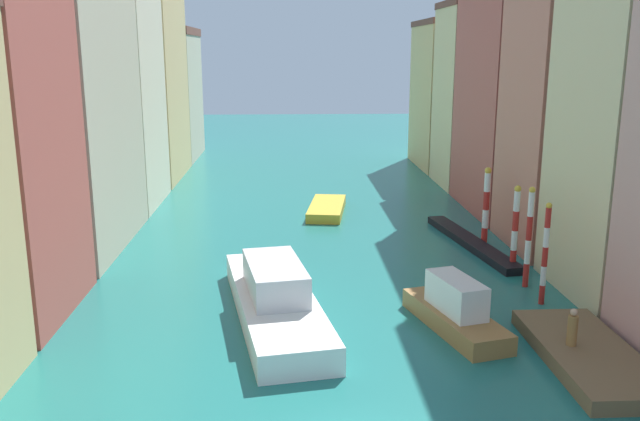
# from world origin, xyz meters

# --- Properties ---
(ground_plane) EXTENTS (154.00, 154.00, 0.00)m
(ground_plane) POSITION_xyz_m (0.00, 24.50, 0.00)
(ground_plane) COLOR #1E6B66
(building_left_2) EXTENTS (6.91, 12.14, 20.28)m
(building_left_2) POSITION_xyz_m (-14.22, 21.22, 10.15)
(building_left_2) COLOR #BCB299
(building_left_2) RESTS_ON ground
(building_left_3) EXTENTS (6.91, 8.87, 20.53)m
(building_left_3) POSITION_xyz_m (-14.22, 31.77, 10.27)
(building_left_3) COLOR beige
(building_left_3) RESTS_ON ground
(building_left_4) EXTENTS (6.91, 11.67, 17.89)m
(building_left_4) POSITION_xyz_m (-14.22, 42.39, 8.96)
(building_left_4) COLOR #DBB77A
(building_left_4) RESTS_ON ground
(building_left_5) EXTENTS (6.91, 10.87, 13.05)m
(building_left_5) POSITION_xyz_m (-14.22, 53.63, 6.54)
(building_left_5) COLOR #BCB299
(building_left_5) RESTS_ON ground
(building_right_2) EXTENTS (6.91, 7.20, 20.82)m
(building_right_2) POSITION_xyz_m (14.22, 19.74, 10.42)
(building_right_2) COLOR #C6705B
(building_right_2) RESTS_ON ground
(building_right_3) EXTENTS (6.91, 10.54, 18.95)m
(building_right_3) POSITION_xyz_m (14.22, 28.71, 9.49)
(building_right_3) COLOR #B25147
(building_right_3) RESTS_ON ground
(building_right_4) EXTENTS (6.91, 7.36, 14.61)m
(building_right_4) POSITION_xyz_m (14.22, 37.69, 7.32)
(building_right_4) COLOR beige
(building_right_4) RESTS_ON ground
(building_right_5) EXTENTS (6.91, 10.37, 13.57)m
(building_right_5) POSITION_xyz_m (14.22, 46.88, 6.80)
(building_right_5) COLOR #DBB77A
(building_right_5) RESTS_ON ground
(waterfront_dock) EXTENTS (3.11, 7.31, 0.56)m
(waterfront_dock) POSITION_xyz_m (8.98, 5.31, 0.28)
(waterfront_dock) COLOR brown
(waterfront_dock) RESTS_ON ground
(person_on_dock) EXTENTS (0.36, 0.36, 1.37)m
(person_on_dock) POSITION_xyz_m (8.44, 5.60, 1.19)
(person_on_dock) COLOR olive
(person_on_dock) RESTS_ON waterfront_dock
(mooring_pole_0) EXTENTS (0.27, 0.27, 4.56)m
(mooring_pole_0) POSITION_xyz_m (9.42, 10.96, 2.32)
(mooring_pole_0) COLOR red
(mooring_pole_0) RESTS_ON ground
(mooring_pole_1) EXTENTS (0.29, 0.29, 4.79)m
(mooring_pole_1) POSITION_xyz_m (9.48, 13.17, 2.44)
(mooring_pole_1) COLOR red
(mooring_pole_1) RESTS_ON ground
(mooring_pole_2) EXTENTS (0.34, 0.34, 4.34)m
(mooring_pole_2) POSITION_xyz_m (9.73, 15.75, 2.22)
(mooring_pole_2) COLOR red
(mooring_pole_2) RESTS_ON ground
(mooring_pole_3) EXTENTS (0.38, 0.38, 4.51)m
(mooring_pole_3) POSITION_xyz_m (9.51, 20.02, 2.31)
(mooring_pole_3) COLOR red
(mooring_pole_3) RESTS_ON ground
(vaporetto_white) EXTENTS (4.93, 11.85, 2.37)m
(vaporetto_white) POSITION_xyz_m (-2.20, 10.04, 0.84)
(vaporetto_white) COLOR white
(vaporetto_white) RESTS_ON ground
(gondola_black) EXTENTS (2.70, 10.89, 0.42)m
(gondola_black) POSITION_xyz_m (8.72, 19.99, 0.21)
(gondola_black) COLOR black
(gondola_black) RESTS_ON ground
(motorboat_0) EXTENTS (3.31, 6.15, 2.11)m
(motorboat_0) POSITION_xyz_m (4.96, 8.49, 0.78)
(motorboat_0) COLOR olive
(motorboat_0) RESTS_ON ground
(motorboat_1) EXTENTS (3.10, 6.55, 0.63)m
(motorboat_1) POSITION_xyz_m (1.03, 28.30, 0.32)
(motorboat_1) COLOR gold
(motorboat_1) RESTS_ON ground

